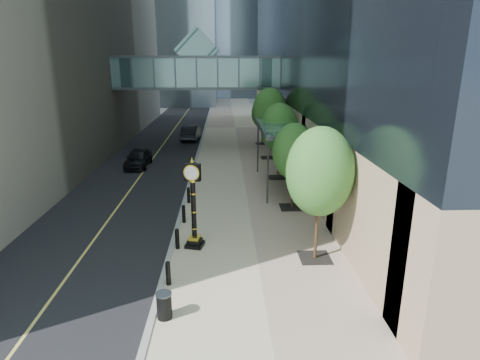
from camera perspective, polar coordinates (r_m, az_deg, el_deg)
The scene contains 13 objects.
ground at distance 15.75m, azimuth -0.38°, elevation -16.49°, with size 320.00×320.00×0.00m, color gray.
road at distance 54.28m, azimuth -9.24°, elevation 7.27°, with size 8.00×180.00×0.02m, color black.
sidewalk at distance 53.90m, azimuth -0.70°, elevation 7.44°, with size 8.00×180.00×0.06m, color #B9AC8E.
curb at distance 53.94m, azimuth -4.99°, elevation 7.39°, with size 0.25×180.00×0.07m, color gray.
skywalk at distance 41.28m, azimuth -6.03°, elevation 15.27°, with size 17.00×4.20×5.80m.
entrance_canopy at distance 27.82m, azimuth 5.89°, elevation 7.39°, with size 3.00×8.00×4.38m.
bollard_row at distance 23.73m, azimuth -7.63°, elevation -3.49°, with size 0.20×16.20×0.90m.
street_trees at distance 29.20m, azimuth 5.75°, elevation 7.28°, with size 3.06×28.62×6.30m.
street_clock at distance 18.89m, azimuth -6.61°, elevation -4.27°, with size 0.96×0.96×4.26m.
trash_bin at distance 14.66m, azimuth -10.72°, elevation -17.22°, with size 0.52×0.52×0.90m, color black.
pedestrian at distance 24.18m, azimuth 9.62°, elevation -2.16°, with size 0.63×0.41×1.72m, color #B8B4A9.
car_near at distance 34.79m, azimuth -14.28°, elevation 3.07°, with size 1.77×4.41×1.50m, color black.
car_far at distance 45.90m, azimuth -6.97°, elevation 6.74°, with size 1.74×4.99×1.64m, color black.
Camera 1 is at (-0.41, -13.19, 8.60)m, focal length 30.00 mm.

